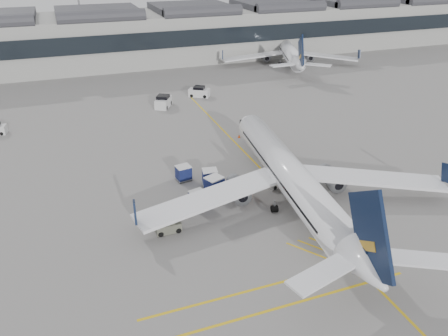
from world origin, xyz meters
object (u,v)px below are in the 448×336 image
object	(u,v)px
belt_loader	(280,179)
baggage_cart_a	(214,185)
ramp_agent_b	(247,187)
pushback_tug	(168,226)
ramp_agent_a	(206,175)
airliner_main	(291,177)

from	to	relation	value
belt_loader	baggage_cart_a	xyz separation A→B (m)	(-7.96, 0.56, 0.50)
ramp_agent_b	pushback_tug	world-z (taller)	ramp_agent_b
ramp_agent_a	pushback_tug	distance (m)	10.51
airliner_main	ramp_agent_a	distance (m)	10.41
airliner_main	ramp_agent_b	distance (m)	5.10
airliner_main	baggage_cart_a	world-z (taller)	airliner_main
airliner_main	pushback_tug	xyz separation A→B (m)	(-13.78, -0.94, -2.30)
belt_loader	ramp_agent_b	size ratio (longest dim) A/B	2.55
airliner_main	baggage_cart_a	size ratio (longest dim) A/B	15.53
baggage_cart_a	airliner_main	bearing A→B (deg)	-52.64
ramp_agent_a	pushback_tug	world-z (taller)	ramp_agent_a
pushback_tug	baggage_cart_a	bearing A→B (deg)	37.81
baggage_cart_a	ramp_agent_a	bearing A→B (deg)	69.12
airliner_main	belt_loader	distance (m)	4.52
ramp_agent_a	belt_loader	bearing A→B (deg)	-64.50
belt_loader	pushback_tug	distance (m)	15.32
airliner_main	pushback_tug	bearing A→B (deg)	-169.28
belt_loader	ramp_agent_a	world-z (taller)	belt_loader
pushback_tug	ramp_agent_b	bearing A→B (deg)	19.67
ramp_agent_a	ramp_agent_b	distance (m)	5.59
baggage_cart_a	ramp_agent_b	world-z (taller)	baggage_cart_a
airliner_main	ramp_agent_b	bearing A→B (deg)	150.68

